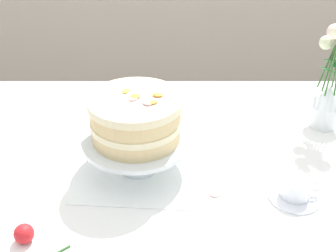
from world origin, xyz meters
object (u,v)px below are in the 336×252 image
object	(u,v)px
cake_stand	(138,143)
layer_cake	(137,118)
flower_vase	(333,82)
teacup	(297,190)
fallen_rose	(26,234)
dining_table	(186,191)

from	to	relation	value
cake_stand	layer_cake	world-z (taller)	layer_cake
flower_vase	teacup	xyz separation A→B (m)	(-0.17, -0.34, -0.13)
cake_stand	fallen_rose	xyz separation A→B (m)	(-0.23, -0.27, -0.06)
layer_cake	teacup	xyz separation A→B (m)	(0.40, -0.12, -0.14)
flower_vase	teacup	world-z (taller)	flower_vase
dining_table	layer_cake	distance (m)	0.28
layer_cake	teacup	size ratio (longest dim) A/B	1.82
layer_cake	flower_vase	distance (m)	0.61
cake_stand	layer_cake	distance (m)	0.08
dining_table	cake_stand	xyz separation A→B (m)	(-0.13, -0.01, 0.17)
cake_stand	fallen_rose	distance (m)	0.36
cake_stand	flower_vase	distance (m)	0.61
cake_stand	teacup	size ratio (longest dim) A/B	2.21
cake_stand	dining_table	bearing A→B (deg)	3.49
dining_table	flower_vase	size ratio (longest dim) A/B	3.97
teacup	fallen_rose	xyz separation A→B (m)	(-0.63, -0.15, -0.00)
teacup	fallen_rose	distance (m)	0.65
layer_cake	cake_stand	bearing A→B (deg)	164.22
cake_stand	layer_cake	bearing A→B (deg)	-15.78
fallen_rose	teacup	bearing A→B (deg)	13.09
flower_vase	fallen_rose	size ratio (longest dim) A/B	2.77
flower_vase	layer_cake	bearing A→B (deg)	-158.90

